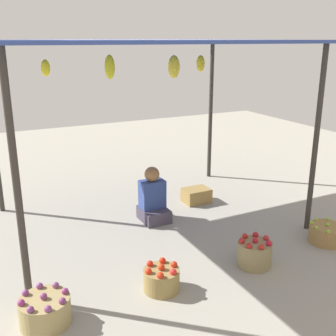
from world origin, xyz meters
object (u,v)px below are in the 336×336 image
(wooden_crate_near_vendor, at_px, (196,195))
(basket_red_apples, at_px, (255,253))
(basket_purple_onions, at_px, (45,310))
(basket_red_tomatoes, at_px, (161,279))
(vendor_person, at_px, (153,200))
(basket_limes, at_px, (327,234))

(wooden_crate_near_vendor, bearing_deg, basket_red_apples, -101.14)
(basket_purple_onions, bearing_deg, wooden_crate_near_vendor, 35.39)
(basket_red_apples, bearing_deg, basket_red_tomatoes, 178.12)
(basket_red_tomatoes, relative_size, wooden_crate_near_vendor, 0.91)
(basket_purple_onions, relative_size, basket_red_tomatoes, 1.24)
(vendor_person, distance_m, basket_purple_onions, 2.43)
(basket_purple_onions, relative_size, basket_limes, 1.05)
(basket_limes, bearing_deg, basket_red_tomatoes, -179.82)
(vendor_person, xyz_separation_m, basket_red_apples, (0.50, -1.65, -0.15))
(basket_purple_onions, bearing_deg, basket_red_apples, -0.86)
(vendor_person, bearing_deg, wooden_crate_near_vendor, 18.86)
(basket_red_apples, bearing_deg, wooden_crate_near_vendor, 78.86)
(vendor_person, height_order, basket_purple_onions, vendor_person)
(vendor_person, bearing_deg, basket_red_apples, -72.99)
(basket_red_tomatoes, xyz_separation_m, basket_red_apples, (1.15, -0.04, 0.03))
(vendor_person, relative_size, basket_purple_onions, 1.70)
(vendor_person, height_order, basket_red_apples, vendor_person)
(basket_purple_onions, relative_size, wooden_crate_near_vendor, 1.13)
(basket_red_tomatoes, bearing_deg, vendor_person, 68.15)
(basket_red_tomatoes, bearing_deg, basket_red_apples, -1.88)
(basket_purple_onions, bearing_deg, basket_red_tomatoes, 0.15)
(basket_red_tomatoes, relative_size, basket_limes, 0.85)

